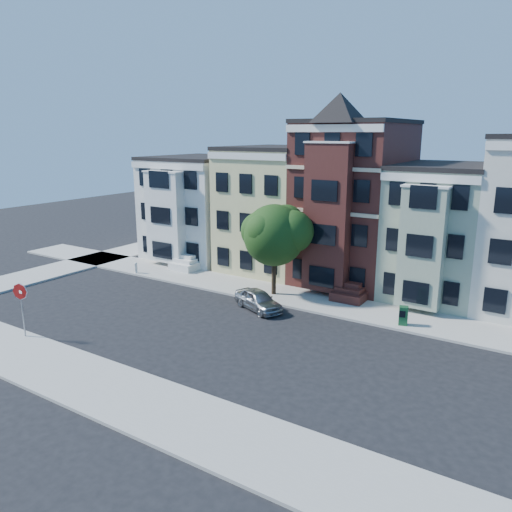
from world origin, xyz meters
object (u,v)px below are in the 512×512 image
Objects in this scene: fire_hydrant at (136,269)px; stop_sign at (22,307)px; parked_car at (258,300)px; newspaper_box at (403,316)px; street_tree at (274,239)px.

fire_hydrant is 0.20× the size of stop_sign.
stop_sign is (4.39, -12.79, 1.42)m from fire_hydrant.
newspaper_box is (8.94, 2.13, 0.05)m from parked_car.
newspaper_box is at bearing 1.34° from fire_hydrant.
street_tree is 2.25× the size of stop_sign.
parked_car is at bearing -7.14° from fire_hydrant.
street_tree reaches higher than stop_sign.
stop_sign is (-8.57, -11.17, 1.24)m from parked_car.
street_tree is 6.93× the size of newspaper_box.
street_tree is 4.65m from parked_car.
newspaper_box is at bearing -53.16° from parked_car.
fire_hydrant is (-12.96, 1.62, -0.18)m from parked_car.
fire_hydrant is at bearing 164.83° from newspaper_box.
parked_car is 3.47× the size of newspaper_box.
street_tree is 10.20m from newspaper_box.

